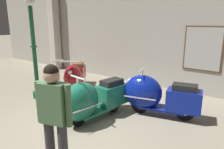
# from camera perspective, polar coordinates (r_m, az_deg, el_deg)

# --- Properties ---
(ground_plane) EXTENTS (60.00, 60.00, 0.00)m
(ground_plane) POSITION_cam_1_polar(r_m,az_deg,el_deg) (4.53, -12.23, -14.11)
(ground_plane) COLOR gray
(showroom_back_wall) EXTENTS (18.00, 0.63, 3.85)m
(showroom_back_wall) POSITION_cam_1_polar(r_m,az_deg,el_deg) (7.17, 10.31, 12.47)
(showroom_back_wall) COLOR #ADA89E
(showroom_back_wall) RESTS_ON ground
(scooter_0) EXTENTS (1.31, 1.60, 1.00)m
(scooter_0) POSITION_cam_1_polar(r_m,az_deg,el_deg) (6.66, -10.11, -0.48)
(scooter_0) COLOR black
(scooter_0) RESTS_ON ground
(scooter_1) EXTENTS (0.75, 1.79, 1.06)m
(scooter_1) POSITION_cam_1_polar(r_m,az_deg,el_deg) (4.58, -5.83, -6.87)
(scooter_1) COLOR black
(scooter_1) RESTS_ON ground
(scooter_2) EXTENTS (1.80, 0.90, 1.06)m
(scooter_2) POSITION_cam_1_polar(r_m,az_deg,el_deg) (4.93, 11.51, -5.50)
(scooter_2) COLOR black
(scooter_2) RESTS_ON ground
(lamppost) EXTENTS (0.28, 0.28, 2.77)m
(lamppost) POSITION_cam_1_polar(r_m,az_deg,el_deg) (6.10, -20.48, 7.08)
(lamppost) COLOR #144728
(lamppost) RESTS_ON ground
(visitor_0) EXTENTS (0.52, 0.33, 1.60)m
(visitor_0) POSITION_cam_1_polar(r_m,az_deg,el_deg) (2.98, -15.43, -10.09)
(visitor_0) COLOR black
(visitor_0) RESTS_ON ground
(info_stanchion) EXTENTS (0.38, 0.39, 1.14)m
(info_stanchion) POSITION_cam_1_polar(r_m,az_deg,el_deg) (5.99, -14.15, -2.14)
(info_stanchion) COLOR #333338
(info_stanchion) RESTS_ON ground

